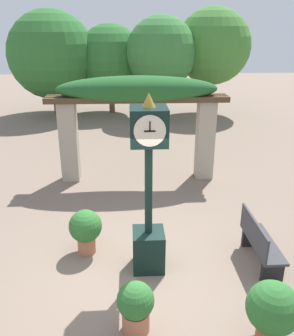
{
  "coord_description": "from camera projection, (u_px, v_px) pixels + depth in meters",
  "views": [
    {
      "loc": [
        -0.24,
        -5.17,
        4.02
      ],
      "look_at": [
        0.07,
        0.67,
        1.72
      ],
      "focal_mm": 38.0,
      "sensor_mm": 36.0,
      "label": 1
    }
  ],
  "objects": [
    {
      "name": "pergola",
      "position": [
        137.0,
        102.0,
        9.49
      ],
      "size": [
        4.86,
        1.07,
        2.89
      ],
      "color": "#A89E89",
      "rests_on": "ground"
    },
    {
      "name": "potted_plant_near_right",
      "position": [
        86.0,
        229.0,
        6.68
      ],
      "size": [
        0.62,
        0.62,
        0.88
      ],
      "color": "#B26B4C",
      "rests_on": "ground"
    },
    {
      "name": "park_bench",
      "position": [
        259.0,
        243.0,
        6.4
      ],
      "size": [
        0.42,
        1.33,
        0.89
      ],
      "rotation": [
        0.0,
        0.0,
        1.57
      ],
      "color": "#38383D",
      "rests_on": "ground"
    },
    {
      "name": "ground_plane",
      "position": [
        145.0,
        273.0,
        6.28
      ],
      "size": [
        60.0,
        60.0,
        0.0
      ],
      "primitive_type": "plane",
      "color": "#7F6B5B"
    },
    {
      "name": "potted_plant_near_left",
      "position": [
        273.0,
        310.0,
        4.73
      ],
      "size": [
        0.72,
        0.72,
        0.93
      ],
      "color": "#9E563D",
      "rests_on": "ground"
    },
    {
      "name": "pedestal_clock",
      "position": [
        149.0,
        192.0,
        5.9
      ],
      "size": [
        0.58,
        0.63,
        3.13
      ],
      "color": "black",
      "rests_on": "ground"
    },
    {
      "name": "tree_line",
      "position": [
        122.0,
        53.0,
        16.94
      ],
      "size": [
        11.58,
        4.63,
        5.03
      ],
      "color": "brown",
      "rests_on": "ground"
    },
    {
      "name": "potted_plant_far_left",
      "position": [
        136.0,
        305.0,
        4.94
      ],
      "size": [
        0.53,
        0.53,
        0.79
      ],
      "color": "#B26B4C",
      "rests_on": "ground"
    }
  ]
}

